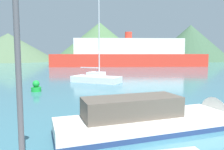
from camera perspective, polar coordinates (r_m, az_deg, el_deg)
streetlamp at (r=4.95m, az=-23.84°, el=15.41°), size 0.38×0.38×5.00m
motorboat_near at (r=9.13m, az=12.04°, el=-11.23°), size 8.26×2.66×1.95m
sailboat_inner at (r=23.38m, az=-4.17°, el=-0.78°), size 5.43×4.88×9.20m
ferry_distant at (r=52.14m, az=4.27°, el=5.42°), size 36.44×12.30×8.04m
buoy_marker at (r=18.82m, az=-19.20°, el=-2.95°), size 0.80×0.80×0.91m
hill_central at (r=92.09m, az=-25.40°, el=6.55°), size 36.51×36.51×10.56m
hill_east at (r=75.96m, az=-3.23°, el=8.51°), size 33.65×33.65×13.55m
hill_far_east at (r=93.40m, az=19.75°, el=7.88°), size 31.44×31.44×14.24m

